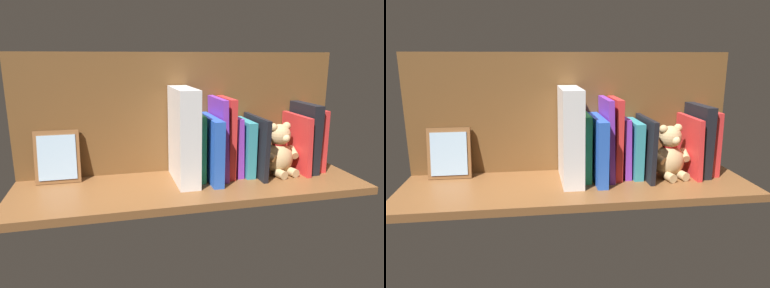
# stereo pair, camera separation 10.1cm
# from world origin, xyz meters

# --- Properties ---
(ground_plane) EXTENTS (1.01, 0.32, 0.02)m
(ground_plane) POSITION_xyz_m (0.00, 0.00, -0.01)
(ground_plane) COLOR brown
(shelf_back_panel) EXTENTS (1.01, 0.02, 0.37)m
(shelf_back_panel) POSITION_xyz_m (0.00, -0.14, 0.19)
(shelf_back_panel) COLOR brown
(shelf_back_panel) RESTS_ON ground_plane
(book_0) EXTENTS (0.03, 0.14, 0.20)m
(book_0) POSITION_xyz_m (-0.42, -0.06, 0.10)
(book_0) COLOR red
(book_0) RESTS_ON ground_plane
(book_1) EXTENTS (0.03, 0.16, 0.22)m
(book_1) POSITION_xyz_m (-0.39, -0.05, 0.11)
(book_1) COLOR black
(book_1) RESTS_ON ground_plane
(book_2) EXTENTS (0.02, 0.17, 0.18)m
(book_2) POSITION_xyz_m (-0.35, -0.04, 0.09)
(book_2) COLOR red
(book_2) RESTS_ON ground_plane
(teddy_bear) EXTENTS (0.13, 0.12, 0.16)m
(teddy_bear) POSITION_xyz_m (-0.29, -0.02, 0.07)
(teddy_bear) COLOR tan
(teddy_bear) RESTS_ON ground_plane
(book_3) EXTENTS (0.02, 0.18, 0.18)m
(book_3) POSITION_xyz_m (-0.21, -0.03, 0.09)
(book_3) COLOR black
(book_3) RESTS_ON ground_plane
(book_4) EXTENTS (0.03, 0.14, 0.17)m
(book_4) POSITION_xyz_m (-0.18, -0.05, 0.09)
(book_4) COLOR teal
(book_4) RESTS_ON ground_plane
(book_5) EXTENTS (0.03, 0.13, 0.18)m
(book_5) POSITION_xyz_m (-0.15, -0.06, 0.09)
(book_5) COLOR purple
(book_5) RESTS_ON ground_plane
(book_6) EXTENTS (0.02, 0.14, 0.24)m
(book_6) POSITION_xyz_m (-0.12, -0.05, 0.12)
(book_6) COLOR red
(book_6) RESTS_ON ground_plane
(book_7) EXTENTS (0.03, 0.16, 0.24)m
(book_7) POSITION_xyz_m (-0.09, -0.05, 0.12)
(book_7) COLOR purple
(book_7) RESTS_ON ground_plane
(book_8) EXTENTS (0.03, 0.20, 0.19)m
(book_8) POSITION_xyz_m (-0.06, -0.03, 0.09)
(book_8) COLOR blue
(book_8) RESTS_ON ground_plane
(book_9) EXTENTS (0.02, 0.15, 0.20)m
(book_9) POSITION_xyz_m (-0.03, -0.05, 0.10)
(book_9) COLOR green
(book_9) RESTS_ON ground_plane
(dictionary_thick_white) EXTENTS (0.06, 0.19, 0.28)m
(dictionary_thick_white) POSITION_xyz_m (0.02, -0.03, 0.14)
(dictionary_thick_white) COLOR silver
(dictionary_thick_white) RESTS_ON ground_plane
(picture_frame_leaning) EXTENTS (0.13, 0.04, 0.15)m
(picture_frame_leaning) POSITION_xyz_m (0.38, -0.10, 0.08)
(picture_frame_leaning) COLOR brown
(picture_frame_leaning) RESTS_ON ground_plane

